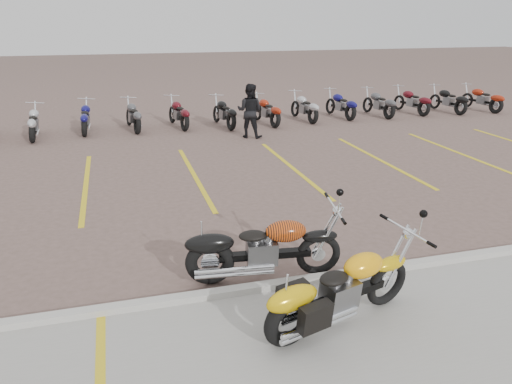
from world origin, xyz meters
TOP-DOWN VIEW (x-y plane):
  - ground at (0.00, 0.00)m, footprint 100.00×100.00m
  - curb at (0.00, -2.00)m, footprint 60.00×0.18m
  - parking_stripes at (0.00, 4.00)m, footprint 38.00×5.50m
  - yellow_cruiser at (0.73, -3.11)m, footprint 2.36×0.83m
  - flame_cruiser at (0.12, -1.65)m, footprint 2.45×0.50m
  - person_b at (2.54, 7.83)m, footprint 1.11×1.05m
  - bg_bike_row at (2.87, 9.95)m, footprint 22.24×2.04m

SIDE VIEW (x-z plane):
  - ground at x=0.00m, z-range 0.00..0.00m
  - parking_stripes at x=0.00m, z-range 0.00..0.01m
  - curb at x=0.00m, z-range 0.00..0.12m
  - yellow_cruiser at x=0.73m, z-range 0.00..0.99m
  - flame_cruiser at x=0.12m, z-range 0.00..1.01m
  - bg_bike_row at x=2.87m, z-range 0.00..1.10m
  - person_b at x=2.54m, z-range 0.00..1.82m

